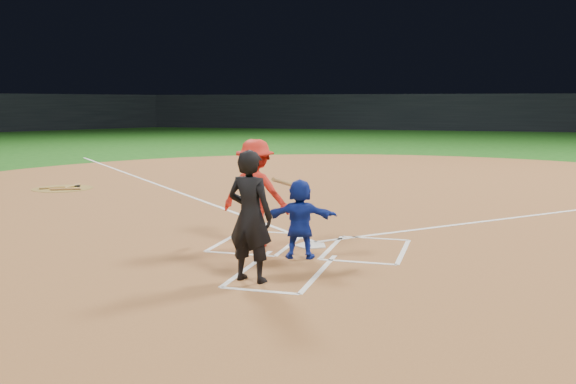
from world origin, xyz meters
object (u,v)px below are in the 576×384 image
(home_plate, at_px, (311,245))
(catcher, at_px, (300,219))
(batter_at_plate, at_px, (255,193))
(on_deck_circle, at_px, (63,188))
(umpire, at_px, (250,216))

(home_plate, relative_size, catcher, 0.47)
(batter_at_plate, bearing_deg, catcher, -31.96)
(home_plate, xyz_separation_m, catcher, (0.04, -0.88, 0.63))
(home_plate, distance_m, on_deck_circle, 10.15)
(on_deck_circle, bearing_deg, umpire, -42.01)
(home_plate, bearing_deg, catcher, 92.57)
(batter_at_plate, bearing_deg, home_plate, 17.56)
(on_deck_circle, distance_m, catcher, 10.68)
(home_plate, relative_size, on_deck_circle, 0.35)
(home_plate, xyz_separation_m, on_deck_circle, (-8.70, 5.22, -0.00))
(on_deck_circle, bearing_deg, batter_at_plate, -35.27)
(umpire, relative_size, batter_at_plate, 0.99)
(catcher, height_order, umpire, umpire)
(catcher, bearing_deg, umpire, 67.26)
(on_deck_circle, height_order, catcher, catcher)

